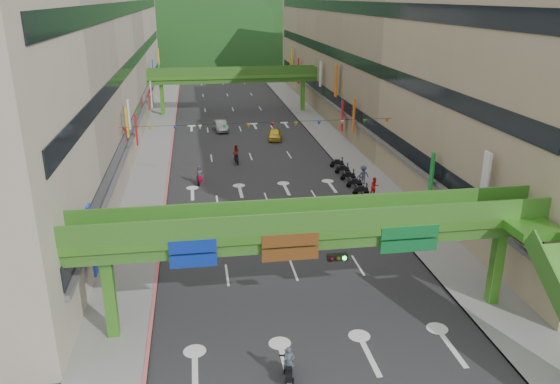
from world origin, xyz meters
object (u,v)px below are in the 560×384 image
Objects in this scene: car_silver at (221,126)px; scooter_rider_mid at (237,154)px; pedestrian_red at (374,188)px; overpass_near at (334,240)px; scooter_rider_near at (289,366)px; car_yellow at (275,134)px.

scooter_rider_mid is at bearing -92.49° from car_silver.
pedestrian_red is at bearing -47.62° from scooter_rider_mid.
pedestrian_red is at bearing 65.38° from overpass_near.
scooter_rider_near reaches higher than pedestrian_red.
overpass_near reaches higher than scooter_rider_mid.
overpass_near reaches higher than car_silver.
overpass_near is 12.99× the size of scooter_rider_mid.
car_yellow is (2.95, 42.00, -4.53)m from overpass_near.
car_silver reaches higher than car_yellow.
scooter_rider_near is at bearing -131.44° from pedestrian_red.
scooter_rider_near is 36.44m from scooter_rider_mid.
scooter_rider_near is (-3.15, -4.38, -4.37)m from overpass_near.
car_yellow is at bearing 90.05° from pedestrian_red.
car_yellow is (5.69, 9.94, -0.44)m from scooter_rider_mid.
scooter_rider_mid is at bearing 94.87° from overpass_near.
scooter_rider_near is 46.78m from car_yellow.
pedestrian_red is (12.51, -28.52, 0.17)m from car_silver.
overpass_near is at bearing -85.13° from scooter_rider_mid.
scooter_rider_mid is (0.42, 36.44, 0.28)m from scooter_rider_near.
overpass_near is at bearing -85.74° from car_yellow.
pedestrian_red is (12.02, 23.73, 0.06)m from scooter_rider_near.
scooter_rider_mid reaches higher than scooter_rider_near.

